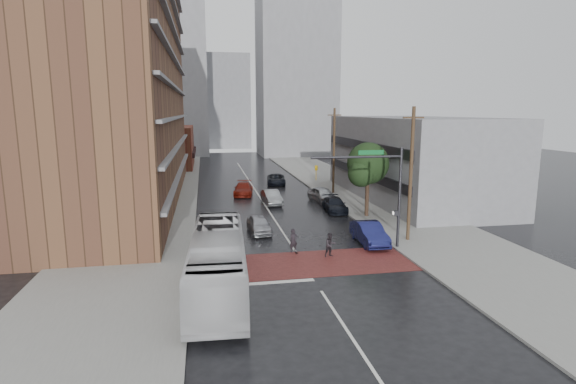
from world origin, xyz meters
name	(u,v)px	position (x,y,z in m)	size (l,w,h in m)	color
ground	(305,267)	(0.00, 0.00, 0.00)	(160.00, 160.00, 0.00)	black
crosswalk	(303,264)	(0.00, 0.50, 0.01)	(14.00, 5.00, 0.02)	maroon
sidewalk_west	(156,198)	(-11.50, 25.00, 0.07)	(9.00, 90.00, 0.15)	gray
sidewalk_east	(352,191)	(11.50, 25.00, 0.07)	(9.00, 90.00, 0.15)	gray
apartment_block	(124,68)	(-14.00, 24.00, 14.00)	(10.00, 44.00, 28.00)	brown
storefront_west	(169,147)	(-12.00, 54.00, 3.50)	(8.00, 16.00, 7.00)	brown
building_east	(411,158)	(16.50, 20.00, 4.50)	(11.00, 26.00, 9.00)	gray
distant_tower_west	(165,82)	(-14.00, 78.00, 16.00)	(18.00, 16.00, 32.00)	gray
distant_tower_east	(296,72)	(14.00, 72.00, 18.00)	(16.00, 14.00, 36.00)	gray
distant_tower_center	(226,102)	(0.00, 95.00, 12.00)	(12.00, 10.00, 24.00)	gray
street_tree	(368,166)	(8.52, 12.03, 4.73)	(4.20, 4.10, 6.90)	#332319
signal_mast	(380,184)	(5.85, 2.50, 4.73)	(6.50, 0.30, 7.20)	#2D2D33
utility_pole_near	(411,174)	(8.80, 4.00, 5.14)	(1.60, 0.26, 10.00)	#473321
utility_pole_far	(334,150)	(8.80, 24.00, 5.14)	(1.60, 0.26, 10.00)	#473321
transit_bus	(218,262)	(-5.50, -3.02, 1.68)	(2.82, 12.04, 3.36)	silver
pedestrian_a	(294,241)	(-0.15, 3.00, 0.82)	(0.60, 0.39, 1.65)	black
pedestrian_b	(330,245)	(2.09, 1.60, 0.82)	(0.80, 0.62, 1.64)	black
car_travel_a	(259,224)	(-1.91, 8.45, 0.69)	(1.63, 4.05, 1.38)	#9FA0A6
car_travel_b	(272,197)	(0.76, 19.41, 0.74)	(1.56, 4.48, 1.48)	#95989B
car_travel_c	(243,189)	(-1.71, 25.11, 0.73)	(2.06, 5.06, 1.47)	#65140B
suv_travel	(276,179)	(3.24, 31.91, 0.71)	(2.34, 5.08, 1.41)	black
car_parked_near	(369,233)	(5.75, 4.00, 0.79)	(1.68, 4.82, 1.59)	#15184B
car_parked_mid	(335,205)	(6.30, 14.81, 0.68)	(1.89, 4.65, 1.35)	black
car_parked_far	(323,195)	(6.30, 19.46, 0.80)	(1.90, 4.71, 1.61)	#A4A7AC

